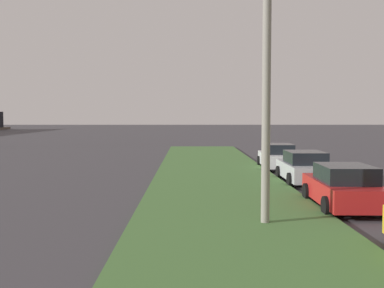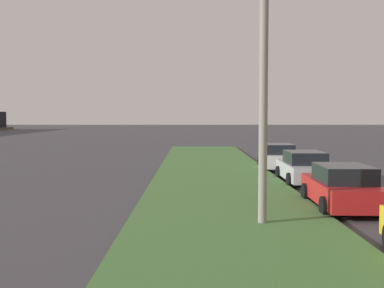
% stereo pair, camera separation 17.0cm
% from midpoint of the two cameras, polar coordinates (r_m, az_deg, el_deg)
% --- Properties ---
extents(grass_median, '(60.00, 6.00, 0.12)m').
position_cam_midpoint_polar(grass_median, '(15.15, 4.72, -8.09)').
color(grass_median, '#477238').
rests_on(grass_median, ground).
extents(parked_car_red, '(4.35, 2.11, 1.47)m').
position_cam_midpoint_polar(parked_car_red, '(16.36, 18.14, -5.06)').
color(parked_car_red, red).
rests_on(parked_car_red, ground).
extents(parked_car_silver, '(4.32, 2.06, 1.47)m').
position_cam_midpoint_polar(parked_car_silver, '(22.00, 13.71, -2.82)').
color(parked_car_silver, '#B2B5BA').
rests_on(parked_car_silver, ground).
extents(parked_car_white, '(4.38, 2.18, 1.47)m').
position_cam_midpoint_polar(parked_car_white, '(27.38, 10.62, -1.55)').
color(parked_car_white, silver).
rests_on(parked_car_white, ground).
extents(streetlight, '(0.36, 2.87, 7.50)m').
position_cam_midpoint_polar(streetlight, '(13.16, 10.65, 9.05)').
color(streetlight, gray).
rests_on(streetlight, ground).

